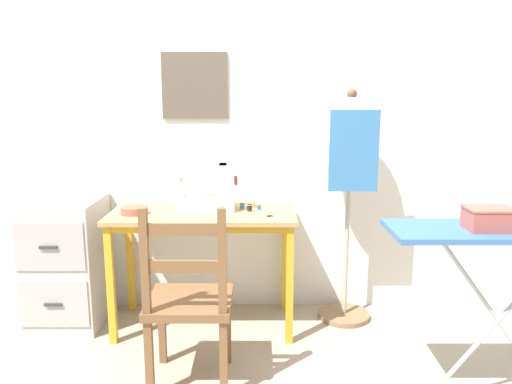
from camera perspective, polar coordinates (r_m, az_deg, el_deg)
The scene contains 14 objects.
ground_plane at distance 2.94m, azimuth -6.33°, elevation -17.07°, with size 14.00×14.00×0.00m, color tan.
wall_back at distance 3.17m, azimuth -5.68°, elevation 9.11°, with size 10.00×0.07×2.55m.
sewing_table at distance 2.94m, azimuth -6.07°, elevation -4.07°, with size 1.07×0.52×0.71m.
sewing_machine at distance 2.93m, azimuth -5.29°, elevation 0.42°, with size 0.35×0.17×0.30m.
fabric_bowl at distance 2.93m, azimuth -13.75°, elevation -2.00°, with size 0.15×0.15×0.04m.
scissors at distance 2.77m, azimuth 1.90°, elevation -2.87°, with size 0.09×0.11×0.01m.
thread_spool_near_machine at distance 2.96m, azimuth -1.58°, elevation -1.63°, with size 0.03×0.03×0.04m.
thread_spool_mid_table at distance 2.90m, azimuth -0.75°, elevation -1.86°, with size 0.04×0.04×0.04m.
thread_spool_far_edge at distance 2.93m, azimuth 0.34°, elevation -1.81°, with size 0.03×0.03×0.03m.
wooden_chair at distance 2.44m, azimuth -7.67°, elevation -12.34°, with size 0.40×0.38×0.91m.
filing_cabinet at distance 3.26m, azimuth -20.78°, elevation -7.48°, with size 0.43×0.49×0.77m.
dress_form at distance 3.00m, azimuth 10.67°, elevation 3.96°, with size 0.33×0.32×1.42m.
ironing_board at distance 2.39m, azimuth 26.70°, elevation -4.85°, with size 1.00×0.34×0.83m.
storage_box at distance 2.30m, azimuth 25.07°, elevation -2.78°, with size 0.19×0.15×0.10m.
Camera 1 is at (0.31, -2.57, 1.39)m, focal length 35.00 mm.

